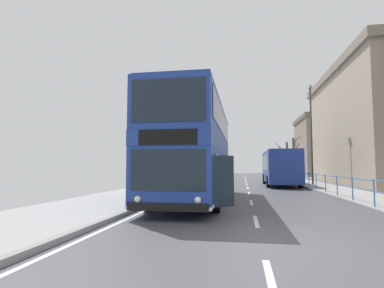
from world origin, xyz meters
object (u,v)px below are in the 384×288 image
at_px(bare_tree_far_01, 287,158).
at_px(background_bus_far_lane, 280,167).
at_px(street_lamp_far_side, 311,127).
at_px(bare_tree_far_00, 294,156).
at_px(background_building_02, 334,146).
at_px(double_decker_bus_main, 196,151).

bearing_deg(bare_tree_far_01, background_bus_far_lane, -99.93).
height_order(street_lamp_far_side, bare_tree_far_01, street_lamp_far_side).
bearing_deg(street_lamp_far_side, background_bus_far_lane, 172.33).
distance_m(street_lamp_far_side, bare_tree_far_00, 13.25).
bearing_deg(street_lamp_far_side, bare_tree_far_00, 87.06).
relative_size(bare_tree_far_01, background_building_02, 0.46).
xyz_separation_m(bare_tree_far_01, background_building_02, (8.80, 8.12, 2.23)).
distance_m(bare_tree_far_01, background_building_02, 12.17).
height_order(street_lamp_far_side, background_building_02, background_building_02).
distance_m(double_decker_bus_main, bare_tree_far_00, 26.96).
relative_size(double_decker_bus_main, bare_tree_far_01, 2.19).
xyz_separation_m(double_decker_bus_main, background_building_02, (17.45, 39.44, 2.70)).
height_order(double_decker_bus_main, bare_tree_far_01, bare_tree_far_01).
bearing_deg(background_building_02, street_lamp_far_side, -109.23).
distance_m(bare_tree_far_00, background_building_02, 16.59).
bearing_deg(bare_tree_far_01, street_lamp_far_side, -91.89).
bearing_deg(background_building_02, background_bus_far_lane, -114.32).
height_order(bare_tree_far_01, background_building_02, background_building_02).
bearing_deg(double_decker_bus_main, bare_tree_far_01, 74.56).
relative_size(double_decker_bus_main, bare_tree_far_00, 2.11).
distance_m(street_lamp_far_side, background_building_02, 28.60).
bearing_deg(background_bus_far_lane, bare_tree_far_00, 75.49).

